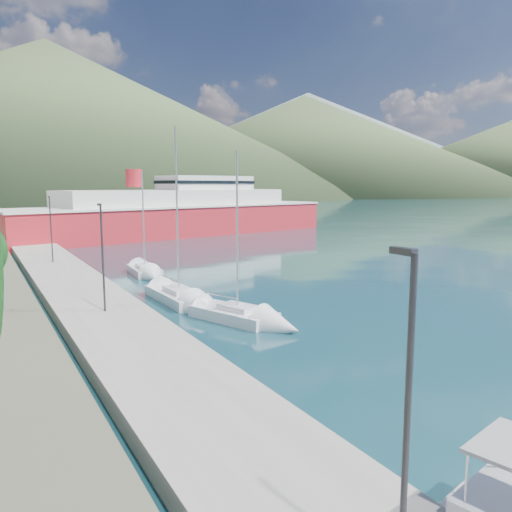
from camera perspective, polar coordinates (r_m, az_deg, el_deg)
ground at (r=133.74m, az=-23.12°, el=4.11°), size 1400.00×1400.00×0.00m
quay at (r=39.84m, az=-20.23°, el=-3.20°), size 5.00×88.00×0.80m
hills_far at (r=653.53m, az=-16.33°, el=13.93°), size 1480.00×900.00×180.00m
hills_near at (r=403.55m, az=-13.57°, el=13.80°), size 1010.00×520.00×115.00m
lamp_posts at (r=28.44m, az=-16.87°, el=0.11°), size 0.15×43.64×6.06m
sailboat_near at (r=28.34m, az=0.08°, el=-7.40°), size 4.65×7.71×10.64m
sailboat_mid at (r=32.64m, az=-7.63°, el=-5.36°), size 2.60×8.78×12.52m
sailboat_far at (r=43.82m, az=-12.16°, el=-2.03°), size 2.59×6.86×9.89m
ferry at (r=79.94m, az=-8.80°, el=4.73°), size 54.96×22.42×10.68m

